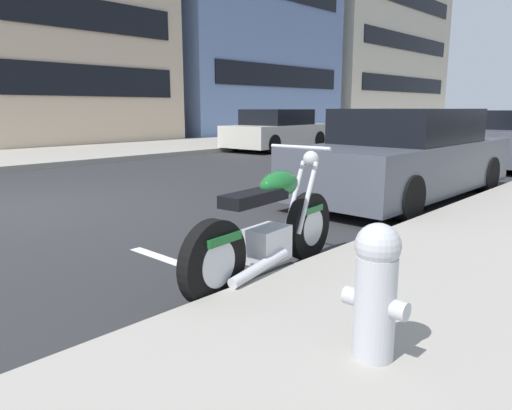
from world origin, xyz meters
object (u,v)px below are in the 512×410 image
parked_car_across_street (406,157)px  car_opposite_curb (277,131)px  fire_hydrant (376,288)px  parked_motorcycle (269,230)px

parked_car_across_street → car_opposite_curb: parked_car_across_street is taller
fire_hydrant → car_opposite_curb: bearing=42.3°
parked_car_across_street → car_opposite_curb: 9.39m
parked_motorcycle → car_opposite_curb: car_opposite_curb is taller
car_opposite_curb → fire_hydrant: 14.63m
parked_motorcycle → parked_car_across_street: size_ratio=0.44×
parked_motorcycle → car_opposite_curb: 13.04m
car_opposite_curb → fire_hydrant: car_opposite_curb is taller
car_opposite_curb → parked_car_across_street: bearing=49.1°
parked_motorcycle → fire_hydrant: parked_motorcycle is taller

